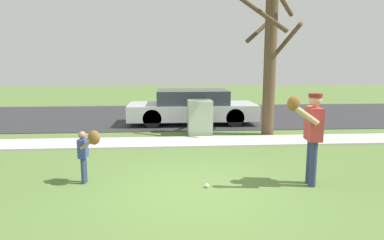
{
  "coord_description": "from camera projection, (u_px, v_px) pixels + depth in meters",
  "views": [
    {
      "loc": [
        -0.52,
        -5.7,
        2.22
      ],
      "look_at": [
        -0.0,
        1.53,
        1.0
      ],
      "focal_mm": 31.93,
      "sensor_mm": 36.0,
      "label": 1
    }
  ],
  "objects": [
    {
      "name": "baseball",
      "position": [
        207.0,
        186.0,
        6.14
      ],
      "size": [
        0.07,
        0.07,
        0.07
      ],
      "primitive_type": "sphere",
      "color": "white",
      "rests_on": "ground"
    },
    {
      "name": "road_surface",
      "position": [
        180.0,
        115.0,
        14.47
      ],
      "size": [
        36.0,
        6.8,
        0.02
      ],
      "primitive_type": "cube",
      "color": "#2D2D30",
      "rests_on": "ground"
    },
    {
      "name": "utility_cabinet",
      "position": [
        200.0,
        117.0,
        10.6
      ],
      "size": [
        0.74,
        0.77,
        1.08
      ],
      "primitive_type": "cube",
      "color": "#9EB293",
      "rests_on": "ground"
    },
    {
      "name": "sidewalk_strip",
      "position": [
        187.0,
        142.0,
        9.55
      ],
      "size": [
        36.0,
        1.2,
        0.06
      ],
      "primitive_type": "cube",
      "color": "beige",
      "rests_on": "ground"
    },
    {
      "name": "ground_plane",
      "position": [
        187.0,
        144.0,
        9.45
      ],
      "size": [
        48.0,
        48.0,
        0.0
      ],
      "primitive_type": "plane",
      "color": "#567538"
    },
    {
      "name": "person_adult",
      "position": [
        311.0,
        129.0,
        6.1
      ],
      "size": [
        0.72,
        0.6,
        1.68
      ],
      "rotation": [
        0.0,
        0.0,
        3.05
      ],
      "color": "navy",
      "rests_on": "ground"
    },
    {
      "name": "street_tree_near",
      "position": [
        270.0,
        58.0,
        10.25
      ],
      "size": [
        1.84,
        1.88,
        4.41
      ],
      "color": "brown",
      "rests_on": "ground"
    },
    {
      "name": "parked_sedan_silver",
      "position": [
        192.0,
        107.0,
        12.46
      ],
      "size": [
        4.6,
        1.8,
        1.23
      ],
      "color": "silver",
      "rests_on": "road_surface"
    },
    {
      "name": "person_child",
      "position": [
        86.0,
        149.0,
        6.23
      ],
      "size": [
        0.44,
        0.43,
        1.03
      ],
      "rotation": [
        0.0,
        0.0,
        6.19
      ],
      "color": "navy",
      "rests_on": "ground"
    }
  ]
}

